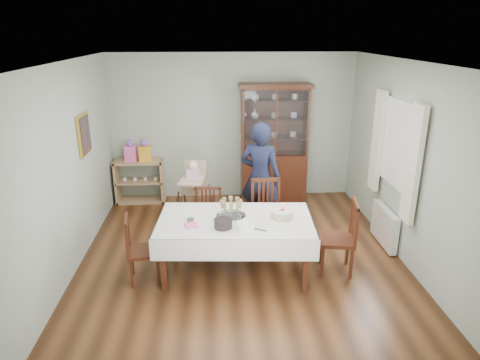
{
  "coord_description": "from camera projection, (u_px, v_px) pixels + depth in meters",
  "views": [
    {
      "loc": [
        -0.36,
        -5.34,
        3.07
      ],
      "look_at": [
        -0.01,
        0.2,
        1.11
      ],
      "focal_mm": 32.0,
      "sensor_mm": 36.0,
      "label": 1
    }
  ],
  "objects": [
    {
      "name": "china_cabinet",
      "position": [
        274.0,
        142.0,
        7.86
      ],
      "size": [
        1.3,
        0.48,
        2.18
      ],
      "color": "#421C10",
      "rests_on": "floor"
    },
    {
      "name": "chair_end_right",
      "position": [
        337.0,
        251.0,
        5.67
      ],
      "size": [
        0.52,
        0.52,
        1.0
      ],
      "rotation": [
        0.0,
        0.0,
        -1.73
      ],
      "color": "#421C10",
      "rests_on": "floor"
    },
    {
      "name": "cutlery",
      "position": [
        188.0,
        220.0,
        5.48
      ],
      "size": [
        0.11,
        0.16,
        0.01
      ],
      "primitive_type": null,
      "rotation": [
        0.0,
        0.0,
        -0.05
      ],
      "color": "silver",
      "rests_on": "dining_table"
    },
    {
      "name": "sideboard",
      "position": [
        140.0,
        181.0,
        7.97
      ],
      "size": [
        0.9,
        0.38,
        0.8
      ],
      "color": "tan",
      "rests_on": "floor"
    },
    {
      "name": "picture_frame",
      "position": [
        84.0,
        134.0,
        6.14
      ],
      "size": [
        0.04,
        0.48,
        0.58
      ],
      "primitive_type": "cube",
      "color": "gold",
      "rests_on": "room_shell"
    },
    {
      "name": "chair_end_left",
      "position": [
        143.0,
        261.0,
        5.48
      ],
      "size": [
        0.45,
        0.45,
        0.89
      ],
      "rotation": [
        0.0,
        0.0,
        1.72
      ],
      "color": "#421C10",
      "rests_on": "floor"
    },
    {
      "name": "woman",
      "position": [
        260.0,
        177.0,
        6.69
      ],
      "size": [
        0.76,
        0.63,
        1.77
      ],
      "primitive_type": "imported",
      "rotation": [
        0.0,
        0.0,
        2.76
      ],
      "color": "black",
      "rests_on": "floor"
    },
    {
      "name": "plate_stack_dark",
      "position": [
        223.0,
        223.0,
        5.26
      ],
      "size": [
        0.24,
        0.24,
        0.11
      ],
      "primitive_type": "cylinder",
      "rotation": [
        0.0,
        0.0,
        -0.06
      ],
      "color": "black",
      "rests_on": "dining_table"
    },
    {
      "name": "champagne_tray",
      "position": [
        231.0,
        211.0,
        5.56
      ],
      "size": [
        0.39,
        0.39,
        0.24
      ],
      "color": "silver",
      "rests_on": "dining_table"
    },
    {
      "name": "chair_far_left",
      "position": [
        208.0,
        231.0,
        6.29
      ],
      "size": [
        0.44,
        0.44,
        0.9
      ],
      "rotation": [
        0.0,
        0.0,
        -0.09
      ],
      "color": "#421C10",
      "rests_on": "floor"
    },
    {
      "name": "gift_bag_pink",
      "position": [
        130.0,
        152.0,
        7.76
      ],
      "size": [
        0.22,
        0.14,
        0.39
      ],
      "color": "#F159A6",
      "rests_on": "sideboard"
    },
    {
      "name": "birthday_cake",
      "position": [
        282.0,
        215.0,
        5.5
      ],
      "size": [
        0.32,
        0.32,
        0.22
      ],
      "color": "white",
      "rests_on": "dining_table"
    },
    {
      "name": "curtain_left",
      "position": [
        413.0,
        165.0,
        5.41
      ],
      "size": [
        0.07,
        0.3,
        1.55
      ],
      "primitive_type": "cube",
      "color": "silver",
      "rests_on": "room_shell"
    },
    {
      "name": "gift_bag_orange",
      "position": [
        145.0,
        151.0,
        7.77
      ],
      "size": [
        0.23,
        0.17,
        0.4
      ],
      "color": "gold",
      "rests_on": "sideboard"
    },
    {
      "name": "window",
      "position": [
        399.0,
        145.0,
        5.97
      ],
      "size": [
        0.04,
        1.02,
        1.22
      ],
      "primitive_type": "cube",
      "color": "white",
      "rests_on": "room_shell"
    },
    {
      "name": "floor",
      "position": [
        242.0,
        259.0,
        6.07
      ],
      "size": [
        5.0,
        5.0,
        0.0
      ],
      "primitive_type": "plane",
      "color": "#593319",
      "rests_on": "ground"
    },
    {
      "name": "high_chair",
      "position": [
        194.0,
        200.0,
        7.01
      ],
      "size": [
        0.59,
        0.59,
        1.1
      ],
      "rotation": [
        0.0,
        0.0,
        -0.23
      ],
      "color": "black",
      "rests_on": "floor"
    },
    {
      "name": "radiator",
      "position": [
        384.0,
        226.0,
        6.38
      ],
      "size": [
        0.1,
        0.8,
        0.55
      ],
      "primitive_type": "cube",
      "color": "white",
      "rests_on": "floor"
    },
    {
      "name": "cake_knife",
      "position": [
        255.0,
        229.0,
        5.23
      ],
      "size": [
        0.29,
        0.17,
        0.01
      ],
      "primitive_type": "cube",
      "rotation": [
        0.0,
        0.0,
        -0.48
      ],
      "color": "silver",
      "rests_on": "dining_table"
    },
    {
      "name": "dining_table",
      "position": [
        235.0,
        245.0,
        5.63
      ],
      "size": [
        2.07,
        1.28,
        0.76
      ],
      "rotation": [
        0.0,
        0.0,
        -0.07
      ],
      "color": "#421C10",
      "rests_on": "floor"
    },
    {
      "name": "napkin_stack",
      "position": [
        192.0,
        225.0,
        5.31
      ],
      "size": [
        0.19,
        0.19,
        0.02
      ],
      "primitive_type": "cube",
      "rotation": [
        0.0,
        0.0,
        0.29
      ],
      "color": "#F159A6",
      "rests_on": "dining_table"
    },
    {
      "name": "chair_far_right",
      "position": [
        267.0,
        228.0,
        6.31
      ],
      "size": [
        0.48,
        0.48,
        1.01
      ],
      "rotation": [
        0.0,
        0.0,
        0.06
      ],
      "color": "#421C10",
      "rests_on": "floor"
    },
    {
      "name": "plate_stack_white",
      "position": [
        246.0,
        226.0,
        5.2
      ],
      "size": [
        0.25,
        0.25,
        0.09
      ],
      "primitive_type": "cylinder",
      "rotation": [
        0.0,
        0.0,
        0.15
      ],
      "color": "white",
      "rests_on": "dining_table"
    },
    {
      "name": "room_shell",
      "position": [
        239.0,
        133.0,
        6.0
      ],
      "size": [
        5.0,
        5.0,
        5.0
      ],
      "color": "#9EAA99",
      "rests_on": "floor"
    },
    {
      "name": "curtain_right",
      "position": [
        377.0,
        141.0,
        6.58
      ],
      "size": [
        0.07,
        0.3,
        1.55
      ],
      "primitive_type": "cube",
      "color": "silver",
      "rests_on": "room_shell"
    }
  ]
}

